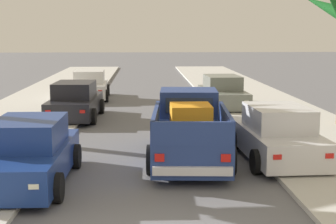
{
  "coord_description": "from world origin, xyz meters",
  "views": [
    {
      "loc": [
        -0.34,
        -6.86,
        3.54
      ],
      "look_at": [
        0.37,
        7.3,
        1.2
      ],
      "focal_mm": 51.79,
      "sensor_mm": 36.0,
      "label": 1
    }
  ],
  "objects": [
    {
      "name": "car_right_near",
      "position": [
        -3.24,
        19.11,
        0.71
      ],
      "size": [
        2.17,
        4.32,
        1.54
      ],
      "color": "silver",
      "rests_on": "ground"
    },
    {
      "name": "car_left_mid",
      "position": [
        -3.06,
        4.34,
        0.71
      ],
      "size": [
        2.06,
        4.28,
        1.54
      ],
      "color": "navy",
      "rests_on": "ground"
    },
    {
      "name": "sidewalk_left",
      "position": [
        -5.27,
        12.0,
        0.06
      ],
      "size": [
        4.83,
        60.0,
        0.12
      ],
      "primitive_type": "cube",
      "color": "beige",
      "rests_on": "ground"
    },
    {
      "name": "curb_right",
      "position": [
        4.26,
        12.0,
        0.05
      ],
      "size": [
        0.16,
        60.0,
        0.1
      ],
      "primitive_type": "cube",
      "color": "silver",
      "rests_on": "ground"
    },
    {
      "name": "car_left_far",
      "position": [
        3.35,
        15.53,
        0.71
      ],
      "size": [
        2.14,
        4.31,
        1.54
      ],
      "color": "slate",
      "rests_on": "ground"
    },
    {
      "name": "car_right_mid",
      "position": [
        3.34,
        6.14,
        0.71
      ],
      "size": [
        2.15,
        4.31,
        1.54
      ],
      "color": "silver",
      "rests_on": "ground"
    },
    {
      "name": "pickup_truck",
      "position": [
        0.93,
        6.45,
        0.81
      ],
      "size": [
        2.47,
        5.33,
        1.8
      ],
      "color": "navy",
      "rests_on": "ground"
    },
    {
      "name": "curb_left",
      "position": [
        -4.26,
        12.0,
        0.05
      ],
      "size": [
        0.16,
        60.0,
        0.1
      ],
      "primitive_type": "cube",
      "color": "silver",
      "rests_on": "ground"
    },
    {
      "name": "car_left_near",
      "position": [
        -3.18,
        13.02,
        0.71
      ],
      "size": [
        2.14,
        4.31,
        1.54
      ],
      "color": "black",
      "rests_on": "ground"
    },
    {
      "name": "sidewalk_right",
      "position": [
        5.27,
        12.0,
        0.06
      ],
      "size": [
        4.83,
        60.0,
        0.12
      ],
      "primitive_type": "cube",
      "color": "beige",
      "rests_on": "ground"
    }
  ]
}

